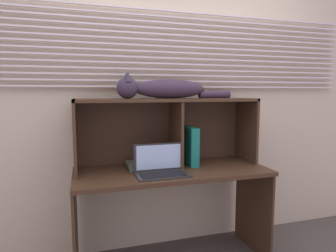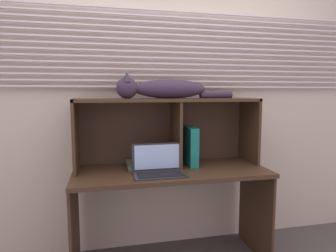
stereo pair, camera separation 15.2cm
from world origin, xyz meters
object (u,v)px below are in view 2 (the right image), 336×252
(laptop, at_px, (159,168))
(binder_upright, at_px, (190,146))
(book_stack, at_px, (138,165))
(cat, at_px, (162,89))

(laptop, bearing_deg, binder_upright, 36.08)
(laptop, relative_size, binder_upright, 1.21)
(laptop, xyz_separation_m, book_stack, (-0.12, 0.21, -0.02))
(laptop, distance_m, book_stack, 0.24)
(binder_upright, distance_m, book_stack, 0.42)
(book_stack, bearing_deg, laptop, -60.16)
(laptop, bearing_deg, book_stack, 119.84)
(cat, xyz_separation_m, book_stack, (-0.19, -0.00, -0.56))
(cat, height_order, laptop, cat)
(cat, relative_size, book_stack, 3.85)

